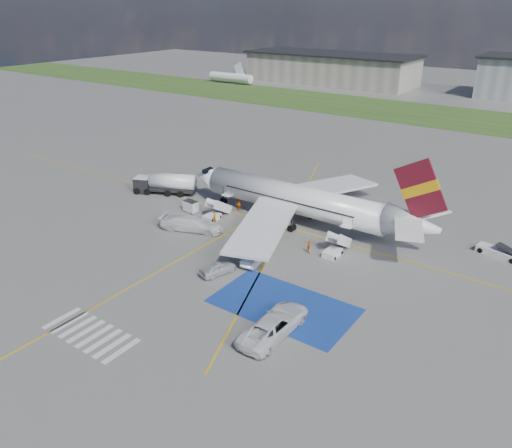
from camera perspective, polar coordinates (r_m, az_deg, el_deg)
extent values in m
plane|color=#60605E|center=(57.74, -3.11, -4.33)|extent=(400.00, 400.00, 0.00)
cube|color=#2D4C1E|center=(140.97, 22.01, 11.17)|extent=(400.00, 30.00, 0.01)
cube|color=gold|center=(66.54, 3.29, -0.30)|extent=(120.00, 0.20, 0.01)
cube|color=gold|center=(54.65, -13.85, -6.84)|extent=(0.20, 60.00, 0.01)
cube|color=gold|center=(66.54, 3.29, -0.30)|extent=(20.71, 56.45, 0.01)
cube|color=navy|center=(49.96, 3.16, -9.27)|extent=(14.00, 8.00, 0.01)
cube|color=silver|center=(51.51, -21.30, -9.99)|extent=(0.60, 4.00, 0.01)
cube|color=silver|center=(50.63, -20.52, -10.49)|extent=(0.60, 4.00, 0.01)
cube|color=silver|center=(49.77, -19.70, -11.01)|extent=(0.60, 4.00, 0.01)
cube|color=silver|center=(48.92, -18.86, -11.54)|extent=(0.60, 4.00, 0.01)
cube|color=silver|center=(48.09, -17.98, -12.09)|extent=(0.60, 4.00, 0.01)
cube|color=silver|center=(47.27, -17.06, -12.65)|extent=(0.60, 4.00, 0.01)
cube|color=silver|center=(46.47, -16.11, -13.23)|extent=(0.60, 4.00, 0.01)
cube|color=silver|center=(45.69, -15.13, -13.83)|extent=(0.60, 4.00, 0.01)
cube|color=gray|center=(191.83, 8.53, 17.14)|extent=(60.00, 22.00, 10.00)
cylinder|color=white|center=(66.80, 4.28, 2.93)|extent=(26.00, 3.90, 3.90)
cone|color=white|center=(75.12, -5.57, 5.31)|extent=(4.00, 3.90, 3.90)
cube|color=black|center=(74.42, -5.25, 6.00)|extent=(1.67, 1.90, 0.82)
cone|color=white|center=(60.61, 17.47, -0.05)|extent=(6.50, 3.90, 3.90)
cube|color=white|center=(59.92, 0.84, -0.20)|extent=(9.86, 15.95, 1.40)
cube|color=white|center=(73.56, 8.39, 4.26)|extent=(9.86, 15.95, 1.40)
cylinder|color=#38383A|center=(63.20, 1.57, -0.25)|extent=(3.40, 2.10, 2.10)
cylinder|color=#38383A|center=(72.07, 6.55, 2.75)|extent=(3.40, 2.10, 2.10)
cube|color=#5E101C|center=(58.95, 18.26, 3.79)|extent=(6.62, 0.30, 7.45)
cube|color=#E2A40C|center=(58.95, 18.26, 3.79)|extent=(4.36, 0.40, 3.08)
cube|color=white|center=(57.36, 17.06, -0.62)|extent=(4.73, 5.95, 0.49)
cube|color=white|center=(63.05, 19.01, 1.37)|extent=(4.73, 5.95, 0.49)
cube|color=black|center=(65.11, 3.39, 2.71)|extent=(19.50, 0.04, 0.18)
cube|color=black|center=(68.26, 5.15, 3.68)|extent=(19.50, 0.04, 0.18)
cube|color=white|center=(69.49, -4.27, 2.06)|extent=(1.40, 3.73, 2.32)
cube|color=white|center=(70.47, -3.32, 3.32)|extent=(1.40, 1.00, 0.12)
cylinder|color=black|center=(70.69, -3.78, 3.86)|extent=(0.06, 0.06, 1.10)
cylinder|color=black|center=(69.87, -2.88, 3.63)|extent=(0.06, 0.06, 1.10)
cube|color=white|center=(68.79, -5.09, 0.80)|extent=(1.60, 2.40, 0.70)
cube|color=white|center=(60.34, 9.46, -1.78)|extent=(1.40, 3.73, 2.32)
cube|color=white|center=(61.47, 10.32, -0.27)|extent=(1.40, 1.00, 0.12)
cylinder|color=black|center=(61.51, 9.78, 0.35)|extent=(0.06, 0.06, 1.10)
cylinder|color=black|center=(60.99, 10.95, 0.05)|extent=(0.06, 0.06, 1.10)
cube|color=white|center=(59.53, 8.70, -3.29)|extent=(1.60, 2.40, 0.70)
cube|color=black|center=(80.22, -12.75, 4.38)|extent=(3.17, 3.17, 2.38)
cylinder|color=white|center=(78.19, -9.50, 4.83)|extent=(7.40, 5.14, 2.38)
cube|color=black|center=(78.59, -9.44, 4.01)|extent=(7.40, 5.14, 0.52)
cube|color=white|center=(71.41, -7.47, 2.03)|extent=(2.13, 1.38, 1.43)
cube|color=black|center=(71.13, -7.50, 2.61)|extent=(2.02, 1.27, 0.12)
cube|color=white|center=(65.33, 25.98, -2.98)|extent=(5.14, 2.58, 0.82)
cube|color=black|center=(64.69, 27.08, -2.75)|extent=(3.39, 1.84, 0.91)
imported|color=#B0B3B8|center=(55.01, -4.38, -5.05)|extent=(2.85, 4.56, 1.45)
imported|color=#B2B5BA|center=(57.10, -0.06, -3.76)|extent=(2.28, 4.87, 1.54)
imported|color=white|center=(45.52, 2.11, -11.09)|extent=(3.13, 6.64, 2.48)
imported|color=white|center=(65.46, -7.42, 0.28)|extent=(6.82, 4.59, 2.48)
imported|color=orange|center=(67.14, -4.73, 0.63)|extent=(0.63, 0.46, 1.62)
imported|color=orange|center=(71.36, -2.05, 2.29)|extent=(0.87, 1.04, 1.92)
imported|color=orange|center=(59.55, 6.05, -2.62)|extent=(0.88, 1.00, 1.62)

